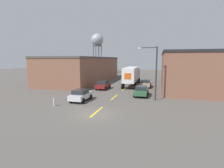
{
  "coord_description": "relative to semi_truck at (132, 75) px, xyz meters",
  "views": [
    {
      "loc": [
        6.46,
        -16.54,
        5.72
      ],
      "look_at": [
        -0.84,
        10.28,
        1.73
      ],
      "focal_mm": 28.0,
      "sensor_mm": 36.0,
      "label": 1
    }
  ],
  "objects": [
    {
      "name": "ground_plane",
      "position": [
        -0.72,
        -21.16,
        -2.36
      ],
      "size": [
        160.0,
        160.0,
        0.0
      ],
      "primitive_type": "plane",
      "color": "#56514C"
    },
    {
      "name": "road_centerline",
      "position": [
        -0.72,
        -12.66,
        -2.35
      ],
      "size": [
        0.2,
        19.16,
        0.01
      ],
      "color": "yellow",
      "rests_on": "ground_plane"
    },
    {
      "name": "warehouse_left",
      "position": [
        -13.25,
        4.33,
        0.77
      ],
      "size": [
        11.27,
        28.23,
        6.25
      ],
      "color": "brown",
      "rests_on": "ground_plane"
    },
    {
      "name": "warehouse_right",
      "position": [
        11.28,
        -0.26,
        1.19
      ],
      "size": [
        10.21,
        22.07,
        7.08
      ],
      "color": "brown",
      "rests_on": "ground_plane"
    },
    {
      "name": "semi_truck",
      "position": [
        0.0,
        0.0,
        0.0
      ],
      "size": [
        2.85,
        12.54,
        3.99
      ],
      "rotation": [
        0.0,
        0.0,
        0.02
      ],
      "color": "navy",
      "rests_on": "ground_plane"
    },
    {
      "name": "parked_car_right_mid",
      "position": [
        3.14,
        -10.77,
        -1.53
      ],
      "size": [
        2.09,
        4.11,
        1.59
      ],
      "color": "#2D5B38",
      "rests_on": "ground_plane"
    },
    {
      "name": "parked_car_left_near",
      "position": [
        -4.58,
        -16.15,
        -1.53
      ],
      "size": [
        2.09,
        4.11,
        1.59
      ],
      "color": "silver",
      "rests_on": "ground_plane"
    },
    {
      "name": "parked_car_left_far",
      "position": [
        -4.58,
        -6.31,
        -1.53
      ],
      "size": [
        2.09,
        4.11,
        1.59
      ],
      "color": "maroon",
      "rests_on": "ground_plane"
    },
    {
      "name": "parked_car_right_far",
      "position": [
        3.14,
        -1.96,
        -1.53
      ],
      "size": [
        2.09,
        4.11,
        1.59
      ],
      "color": "tan",
      "rests_on": "ground_plane"
    },
    {
      "name": "water_tower",
      "position": [
        -18.15,
        28.09,
        10.47
      ],
      "size": [
        4.81,
        4.81,
        15.52
      ],
      "color": "#47474C",
      "rests_on": "ground_plane"
    },
    {
      "name": "street_lamp",
      "position": [
        4.98,
        -13.09,
        2.0
      ],
      "size": [
        2.71,
        0.32,
        7.41
      ],
      "color": "#2D2D30",
      "rests_on": "ground_plane"
    },
    {
      "name": "fire_hydrant",
      "position": [
        -6.6,
        -19.45,
        -1.89
      ],
      "size": [
        0.22,
        0.22,
        0.94
      ],
      "color": "silver",
      "rests_on": "ground_plane"
    }
  ]
}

